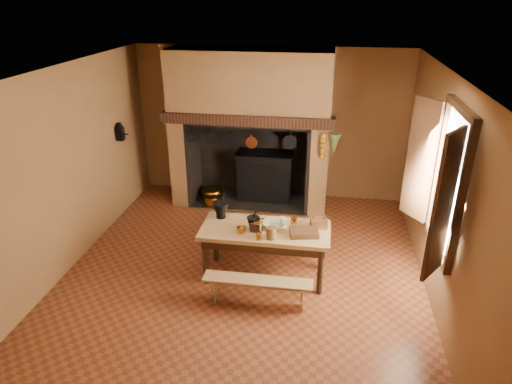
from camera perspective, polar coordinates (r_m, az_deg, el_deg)
floor at (r=6.69m, az=-1.41°, el=-9.60°), size 5.50×5.50×0.00m
ceiling at (r=5.64m, az=-1.71°, el=14.81°), size 5.50×5.50×0.00m
back_wall at (r=8.60m, az=1.81°, el=8.51°), size 5.00×0.02×2.80m
wall_left at (r=6.91m, az=-22.42°, el=2.68°), size 0.02×5.50×2.80m
wall_right at (r=6.11m, az=22.16°, el=0.03°), size 0.02×5.50×2.80m
wall_front at (r=3.71m, az=-9.51°, el=-14.77°), size 5.00×0.02×2.80m
chimney_breast at (r=8.12m, az=-0.70°, el=10.58°), size 2.95×0.96×2.80m
iron_range at (r=8.61m, az=1.19°, el=2.11°), size 1.12×0.55×1.60m
hearth_pans at (r=8.75m, az=-5.59°, el=-0.43°), size 0.51×0.62×0.20m
hanging_pans at (r=7.77m, az=-1.59°, el=6.49°), size 1.92×0.29×0.27m
onion_string at (r=7.64m, az=8.36°, el=5.69°), size 0.12×0.10×0.46m
herb_bunch at (r=7.62m, az=9.74°, el=5.96°), size 0.20×0.20×0.35m
window at (r=5.61m, az=21.94°, el=1.28°), size 0.39×1.75×1.76m
wall_coffee_mill at (r=8.12m, az=-16.66°, el=7.42°), size 0.23×0.16×0.31m
work_table at (r=6.22m, az=1.16°, el=-5.54°), size 1.74×0.77×0.75m
bench_front at (r=5.85m, az=0.21°, el=-11.67°), size 1.38×0.24×0.39m
bench_back at (r=6.94m, az=1.91°, el=-4.77°), size 1.72×0.30×0.48m
mortar_large at (r=6.41m, az=-4.43°, el=-2.16°), size 0.23×0.23×0.39m
mortar_small at (r=6.10m, az=-0.34°, el=-3.83°), size 0.18×0.18×0.30m
coffee_grinder at (r=6.06m, az=0.04°, el=-4.25°), size 0.18×0.15×0.20m
brass_mug_a at (r=5.88m, az=0.36°, el=-5.58°), size 0.09×0.09×0.09m
brass_mug_b at (r=6.26m, az=4.73°, el=-3.69°), size 0.10×0.10×0.09m
mixing_bowl at (r=6.18m, az=2.42°, el=-4.10°), size 0.37×0.37×0.08m
stoneware_crock at (r=5.89m, az=1.89°, el=-5.13°), size 0.17×0.17×0.16m
glass_jar at (r=6.18m, az=3.37°, el=-3.75°), size 0.09×0.09×0.14m
wicker_basket at (r=6.22m, az=7.84°, el=-3.83°), size 0.25×0.20×0.21m
wooden_tray at (r=6.03m, az=6.01°, el=-5.06°), size 0.42×0.33×0.06m
brass_cup at (r=6.03m, az=-1.86°, el=-4.79°), size 0.13×0.13×0.09m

